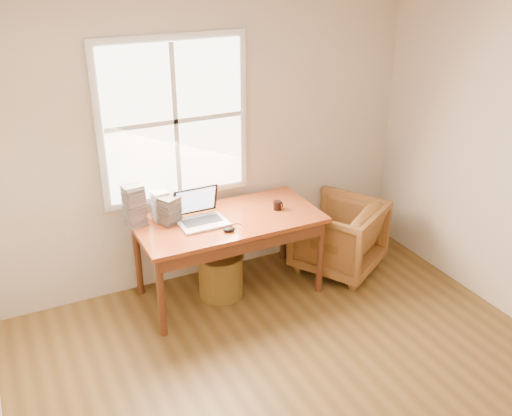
{
  "coord_description": "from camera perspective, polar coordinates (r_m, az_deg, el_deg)",
  "views": [
    {
      "loc": [
        -1.73,
        -2.27,
        2.91
      ],
      "look_at": [
        0.19,
        1.65,
        0.87
      ],
      "focal_mm": 40.0,
      "sensor_mm": 36.0,
      "label": 1
    }
  ],
  "objects": [
    {
      "name": "cd_stack_a",
      "position": [
        4.91,
        -9.53,
        0.21
      ],
      "size": [
        0.14,
        0.12,
        0.26
      ],
      "primitive_type": "cube",
      "rotation": [
        0.0,
        0.0,
        0.07
      ],
      "color": "silver",
      "rests_on": "desk"
    },
    {
      "name": "mouse",
      "position": [
        4.69,
        -2.73,
        -2.18
      ],
      "size": [
        0.12,
        0.09,
        0.03
      ],
      "primitive_type": "ellipsoid",
      "rotation": [
        0.0,
        0.0,
        -0.3
      ],
      "color": "black",
      "rests_on": "desk"
    },
    {
      "name": "cd_stack_b",
      "position": [
        4.84,
        -8.63,
        -0.22
      ],
      "size": [
        0.2,
        0.19,
        0.24
      ],
      "primitive_type": "cube",
      "rotation": [
        0.0,
        0.0,
        0.43
      ],
      "color": "#25252A",
      "rests_on": "desk"
    },
    {
      "name": "wicker_stool",
      "position": [
        5.16,
        -3.55,
        -6.72
      ],
      "size": [
        0.5,
        0.5,
        0.4
      ],
      "primitive_type": "cylinder",
      "rotation": [
        0.0,
        0.0,
        0.32
      ],
      "color": "brown",
      "rests_on": "room_shell"
    },
    {
      "name": "armchair",
      "position": [
        5.55,
        8.26,
        -2.78
      ],
      "size": [
        1.03,
        1.03,
        0.69
      ],
      "primitive_type": "imported",
      "rotation": [
        0.0,
        0.0,
        3.68
      ],
      "color": "brown",
      "rests_on": "room_shell"
    },
    {
      "name": "laptop",
      "position": [
        4.77,
        -5.36,
        0.02
      ],
      "size": [
        0.42,
        0.44,
        0.31
      ],
      "primitive_type": null,
      "rotation": [
        0.0,
        0.0,
        0.01
      ],
      "color": "#B1B4B8",
      "rests_on": "desk"
    },
    {
      "name": "cd_stack_d",
      "position": [
        4.94,
        -9.02,
        -0.13
      ],
      "size": [
        0.14,
        0.12,
        0.17
      ],
      "primitive_type": "cube",
      "rotation": [
        0.0,
        0.0,
        -0.02
      ],
      "color": "#ACB1B8",
      "rests_on": "desk"
    },
    {
      "name": "desk",
      "position": [
        4.93,
        -2.77,
        -1.23
      ],
      "size": [
        1.6,
        0.8,
        0.04
      ],
      "primitive_type": "cube",
      "color": "brown",
      "rests_on": "room_shell"
    },
    {
      "name": "coffee_mug",
      "position": [
        5.07,
        2.15,
        0.26
      ],
      "size": [
        0.07,
        0.07,
        0.08
      ],
      "primitive_type": "cylinder",
      "rotation": [
        0.0,
        0.0,
        -0.0
      ],
      "color": "black",
      "rests_on": "desk"
    },
    {
      "name": "cd_stack_c",
      "position": [
        4.84,
        -12.07,
        0.24
      ],
      "size": [
        0.18,
        0.16,
        0.36
      ],
      "primitive_type": "cube",
      "rotation": [
        0.0,
        0.0,
        0.17
      ],
      "color": "#9C9BA8",
      "rests_on": "desk"
    },
    {
      "name": "room_shell",
      "position": [
        3.38,
        7.9,
        -3.4
      ],
      "size": [
        4.04,
        4.54,
        2.64
      ],
      "color": "brown",
      "rests_on": "ground"
    }
  ]
}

